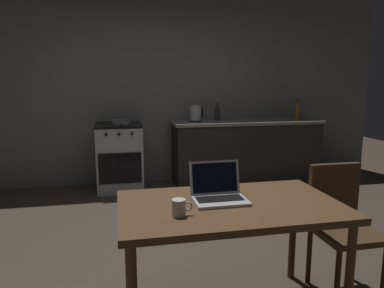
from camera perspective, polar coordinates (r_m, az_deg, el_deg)
name	(u,v)px	position (r m, az deg, el deg)	size (l,w,h in m)	color
ground_plane	(181,254)	(3.18, -1.75, -17.25)	(12.00, 12.00, 0.00)	#473D33
back_wall	(172,87)	(5.24, -3.25, 9.06)	(6.40, 0.10, 2.75)	slate
kitchen_counter	(246,151)	(5.26, 8.59, -1.15)	(2.16, 0.64, 0.91)	#282623
stove_oven	(120,157)	(4.93, -11.49, -2.00)	(0.60, 0.62, 0.91)	#B7BABF
dining_table	(230,215)	(2.19, 6.07, -11.20)	(1.32, 0.78, 0.74)	brown
chair	(341,220)	(2.72, 22.73, -11.15)	(0.40, 0.40, 0.89)	#4C331E
laptop	(218,193)	(2.20, 4.25, -7.81)	(0.32, 0.27, 0.22)	silver
electric_kettle	(195,114)	(4.96, 0.56, 4.90)	(0.19, 0.17, 0.24)	black
bottle	(297,110)	(5.45, 16.52, 5.21)	(0.07, 0.07, 0.29)	#8C601E
frying_pan	(121,122)	(4.83, -11.27, 3.52)	(0.27, 0.45, 0.05)	gray
coffee_mug	(179,208)	(1.94, -2.08, -10.14)	(0.11, 0.08, 0.09)	silver
bottle_b	(217,112)	(5.12, 4.08, 5.07)	(0.07, 0.07, 0.25)	#2D2D33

